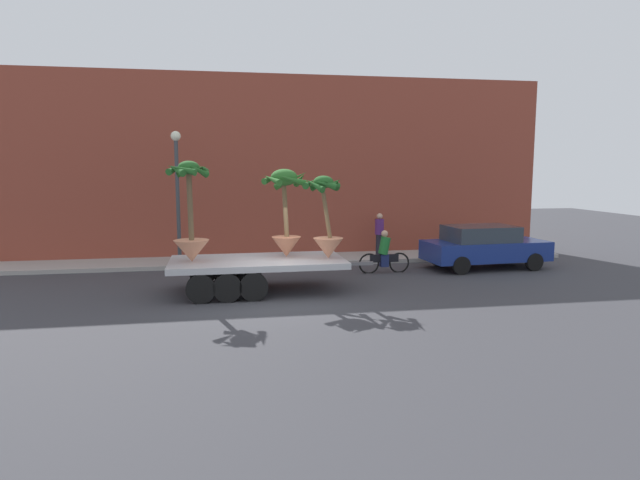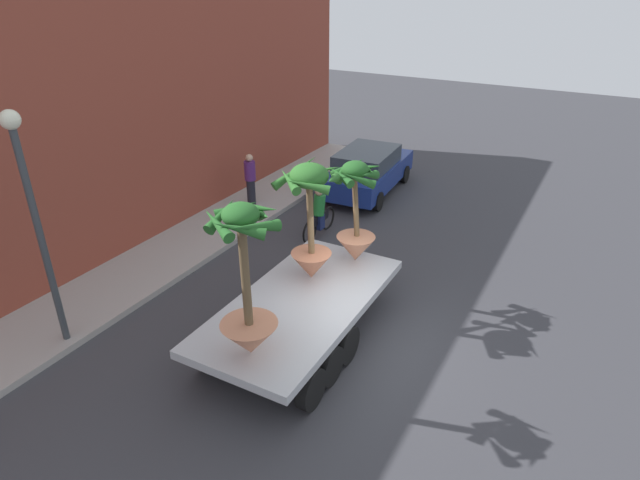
{
  "view_description": "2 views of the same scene",
  "coord_description": "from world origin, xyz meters",
  "px_view_note": "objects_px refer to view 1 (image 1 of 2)",
  "views": [
    {
      "loc": [
        -1.59,
        -15.02,
        3.69
      ],
      "look_at": [
        1.37,
        1.39,
        1.47
      ],
      "focal_mm": 30.6,
      "sensor_mm": 36.0,
      "label": 1
    },
    {
      "loc": [
        -8.61,
        -3.89,
        7.15
      ],
      "look_at": [
        0.45,
        1.18,
        1.89
      ],
      "focal_mm": 30.31,
      "sensor_mm": 36.0,
      "label": 2
    }
  ],
  "objects_px": {
    "potted_palm_middle": "(326,222)",
    "flatbed_trailer": "(250,267)",
    "parked_car": "(484,246)",
    "cyclist": "(384,254)",
    "pedestrian_near_gate": "(379,233)",
    "street_lamp": "(177,180)",
    "potted_palm_front": "(191,221)",
    "potted_palm_rear": "(286,212)"
  },
  "relations": [
    {
      "from": "flatbed_trailer",
      "to": "potted_palm_front",
      "type": "xyz_separation_m",
      "value": [
        -1.67,
        -0.09,
        1.39
      ]
    },
    {
      "from": "potted_palm_rear",
      "to": "cyclist",
      "type": "distance_m",
      "value": 4.47
    },
    {
      "from": "parked_car",
      "to": "street_lamp",
      "type": "relative_size",
      "value": 0.95
    },
    {
      "from": "parked_car",
      "to": "street_lamp",
      "type": "xyz_separation_m",
      "value": [
        -11.01,
        1.91,
        2.4
      ]
    },
    {
      "from": "potted_palm_front",
      "to": "pedestrian_near_gate",
      "type": "bearing_deg",
      "value": 35.84
    },
    {
      "from": "pedestrian_near_gate",
      "to": "cyclist",
      "type": "bearing_deg",
      "value": -102.99
    },
    {
      "from": "potted_palm_rear",
      "to": "potted_palm_front",
      "type": "distance_m",
      "value": 2.82
    },
    {
      "from": "cyclist",
      "to": "potted_palm_front",
      "type": "bearing_deg",
      "value": -160.96
    },
    {
      "from": "flatbed_trailer",
      "to": "potted_palm_front",
      "type": "distance_m",
      "value": 2.17
    },
    {
      "from": "potted_palm_middle",
      "to": "street_lamp",
      "type": "height_order",
      "value": "street_lamp"
    },
    {
      "from": "flatbed_trailer",
      "to": "pedestrian_near_gate",
      "type": "xyz_separation_m",
      "value": [
        5.49,
        5.07,
        0.28
      ]
    },
    {
      "from": "potted_palm_rear",
      "to": "street_lamp",
      "type": "height_order",
      "value": "street_lamp"
    },
    {
      "from": "potted_palm_middle",
      "to": "parked_car",
      "type": "distance_m",
      "value": 7.0
    },
    {
      "from": "potted_palm_middle",
      "to": "cyclist",
      "type": "distance_m",
      "value": 3.74
    },
    {
      "from": "potted_palm_front",
      "to": "parked_car",
      "type": "relative_size",
      "value": 0.63
    },
    {
      "from": "flatbed_trailer",
      "to": "potted_palm_front",
      "type": "bearing_deg",
      "value": -176.76
    },
    {
      "from": "street_lamp",
      "to": "potted_palm_rear",
      "type": "bearing_deg",
      "value": -48.92
    },
    {
      "from": "potted_palm_rear",
      "to": "street_lamp",
      "type": "bearing_deg",
      "value": 131.08
    },
    {
      "from": "cyclist",
      "to": "street_lamp",
      "type": "xyz_separation_m",
      "value": [
        -7.15,
        2.11,
        2.56
      ]
    },
    {
      "from": "parked_car",
      "to": "street_lamp",
      "type": "distance_m",
      "value": 11.43
    },
    {
      "from": "potted_palm_middle",
      "to": "parked_car",
      "type": "xyz_separation_m",
      "value": [
        6.39,
        2.56,
        -1.25
      ]
    },
    {
      "from": "potted_palm_middle",
      "to": "cyclist",
      "type": "bearing_deg",
      "value": 43.04
    },
    {
      "from": "potted_palm_middle",
      "to": "potted_palm_front",
      "type": "bearing_deg",
      "value": 178.13
    },
    {
      "from": "cyclist",
      "to": "street_lamp",
      "type": "height_order",
      "value": "street_lamp"
    },
    {
      "from": "flatbed_trailer",
      "to": "street_lamp",
      "type": "height_order",
      "value": "street_lamp"
    },
    {
      "from": "potted_palm_middle",
      "to": "street_lamp",
      "type": "distance_m",
      "value": 6.53
    },
    {
      "from": "potted_palm_middle",
      "to": "pedestrian_near_gate",
      "type": "height_order",
      "value": "potted_palm_middle"
    },
    {
      "from": "flatbed_trailer",
      "to": "pedestrian_near_gate",
      "type": "relative_size",
      "value": 3.6
    },
    {
      "from": "potted_palm_middle",
      "to": "potted_palm_front",
      "type": "relative_size",
      "value": 0.85
    },
    {
      "from": "potted_palm_middle",
      "to": "potted_palm_rear",
      "type": "bearing_deg",
      "value": 156.4
    },
    {
      "from": "cyclist",
      "to": "parked_car",
      "type": "relative_size",
      "value": 0.4
    },
    {
      "from": "flatbed_trailer",
      "to": "parked_car",
      "type": "distance_m",
      "value": 8.98
    },
    {
      "from": "street_lamp",
      "to": "parked_car",
      "type": "bearing_deg",
      "value": -9.85
    },
    {
      "from": "flatbed_trailer",
      "to": "potted_palm_middle",
      "type": "distance_m",
      "value": 2.64
    },
    {
      "from": "parked_car",
      "to": "pedestrian_near_gate",
      "type": "relative_size",
      "value": 2.67
    },
    {
      "from": "cyclist",
      "to": "pedestrian_near_gate",
      "type": "height_order",
      "value": "pedestrian_near_gate"
    },
    {
      "from": "cyclist",
      "to": "street_lamp",
      "type": "distance_m",
      "value": 7.88
    },
    {
      "from": "potted_palm_middle",
      "to": "potted_palm_front",
      "type": "distance_m",
      "value": 3.95
    },
    {
      "from": "parked_car",
      "to": "pedestrian_near_gate",
      "type": "xyz_separation_m",
      "value": [
        -3.18,
        2.74,
        0.21
      ]
    },
    {
      "from": "parked_car",
      "to": "cyclist",
      "type": "bearing_deg",
      "value": -177.09
    },
    {
      "from": "cyclist",
      "to": "pedestrian_near_gate",
      "type": "relative_size",
      "value": 1.08
    },
    {
      "from": "potted_palm_middle",
      "to": "flatbed_trailer",
      "type": "bearing_deg",
      "value": 174.42
    }
  ]
}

